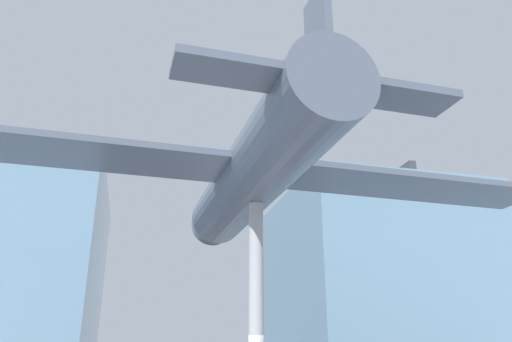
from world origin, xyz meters
name	(u,v)px	position (x,y,z in m)	size (l,w,h in m)	color
glass_pavilion_right	(366,295)	(10.09, 13.96, 5.37)	(10.37, 13.47, 11.33)	#60849E
support_pylon_central	(256,314)	(0.00, 0.00, 3.03)	(0.40, 0.40, 6.06)	#999EA3
suspended_airplane	(254,173)	(-0.01, 0.20, 7.07)	(19.10, 12.45, 3.43)	#4C5666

